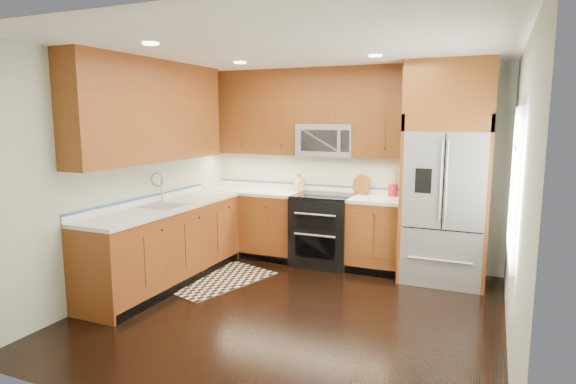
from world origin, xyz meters
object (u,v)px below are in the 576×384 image
at_px(range, 323,230).
at_px(utensil_crock, 393,187).
at_px(rug, 218,280).
at_px(knife_block, 299,184).
at_px(refrigerator, 447,173).

relative_size(range, utensil_crock, 2.80).
distance_m(rug, knife_block, 1.79).
xyz_separation_m(refrigerator, utensil_crock, (-0.69, 0.30, -0.25)).
relative_size(knife_block, utensil_crock, 0.72).
bearing_deg(refrigerator, knife_block, 172.40).
height_order(refrigerator, rug, refrigerator).
relative_size(rug, utensil_crock, 3.88).
bearing_deg(range, utensil_crock, 17.08).
distance_m(refrigerator, knife_block, 2.02).
relative_size(refrigerator, utensil_crock, 7.70).
height_order(range, rug, range).
bearing_deg(refrigerator, rug, -156.29).
height_order(range, utensil_crock, utensil_crock).
xyz_separation_m(range, utensil_crock, (0.86, 0.26, 0.59)).
relative_size(range, rug, 0.72).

